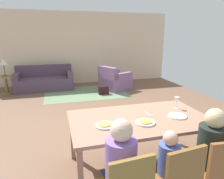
# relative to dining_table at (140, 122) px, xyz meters

# --- Properties ---
(ground_plane) EXTENTS (7.12, 6.71, 0.02)m
(ground_plane) POSITION_rel_dining_table_xyz_m (-0.08, 2.28, -0.71)
(ground_plane) COLOR brown
(back_wall) EXTENTS (7.12, 0.10, 2.70)m
(back_wall) POSITION_rel_dining_table_xyz_m (-0.08, 5.69, 0.65)
(back_wall) COLOR beige
(back_wall) RESTS_ON ground_plane
(dining_table) EXTENTS (1.86, 1.08, 0.76)m
(dining_table) POSITION_rel_dining_table_xyz_m (0.00, 0.00, 0.00)
(dining_table) COLOR #A4765D
(dining_table) RESTS_ON ground_plane
(plate_near_man) EXTENTS (0.25, 0.25, 0.02)m
(plate_near_man) POSITION_rel_dining_table_xyz_m (-0.51, -0.12, 0.07)
(plate_near_man) COLOR silver
(plate_near_man) RESTS_ON dining_table
(pizza_near_man) EXTENTS (0.17, 0.17, 0.01)m
(pizza_near_man) POSITION_rel_dining_table_xyz_m (-0.51, -0.12, 0.09)
(pizza_near_man) COLOR #D6974A
(pizza_near_man) RESTS_ON plate_near_man
(plate_near_child) EXTENTS (0.25, 0.25, 0.02)m
(plate_near_child) POSITION_rel_dining_table_xyz_m (-0.00, -0.18, 0.07)
(plate_near_child) COLOR silver
(plate_near_child) RESTS_ON dining_table
(pizza_near_child) EXTENTS (0.17, 0.17, 0.01)m
(pizza_near_child) POSITION_rel_dining_table_xyz_m (-0.00, -0.18, 0.09)
(pizza_near_child) COLOR gold
(pizza_near_child) RESTS_ON plate_near_child
(plate_near_woman) EXTENTS (0.25, 0.25, 0.02)m
(plate_near_woman) POSITION_rel_dining_table_xyz_m (0.51, -0.10, 0.07)
(plate_near_woman) COLOR white
(plate_near_woman) RESTS_ON dining_table
(wine_glass) EXTENTS (0.07, 0.07, 0.19)m
(wine_glass) POSITION_rel_dining_table_xyz_m (0.67, 0.18, 0.20)
(wine_glass) COLOR silver
(wine_glass) RESTS_ON dining_table
(fork) EXTENTS (0.03, 0.15, 0.01)m
(fork) POSITION_rel_dining_table_xyz_m (-0.28, -0.05, 0.07)
(fork) COLOR silver
(fork) RESTS_ON dining_table
(knife) EXTENTS (0.03, 0.17, 0.01)m
(knife) POSITION_rel_dining_table_xyz_m (0.17, 0.10, 0.07)
(knife) COLOR silver
(knife) RESTS_ON dining_table
(person_man) EXTENTS (0.30, 0.41, 1.11)m
(person_man) POSITION_rel_dining_table_xyz_m (-0.51, -0.72, -0.18)
(person_man) COLOR #2B3C46
(person_man) RESTS_ON ground_plane
(dining_chair_child) EXTENTS (0.46, 0.46, 0.87)m
(dining_chair_child) POSITION_rel_dining_table_xyz_m (0.01, -0.90, -0.20)
(dining_chair_child) COLOR brown
(dining_chair_child) RESTS_ON ground_plane
(person_child) EXTENTS (0.22, 0.30, 0.92)m
(person_child) POSITION_rel_dining_table_xyz_m (-0.00, -0.73, -0.26)
(person_child) COLOR #3B2D4E
(person_child) RESTS_ON ground_plane
(dining_chair_woman) EXTENTS (0.46, 0.46, 0.87)m
(dining_chair_woman) POSITION_rel_dining_table_xyz_m (0.50, -0.90, -0.20)
(dining_chair_woman) COLOR #94562B
(dining_chair_woman) RESTS_ON ground_plane
(person_woman) EXTENTS (0.30, 0.41, 1.11)m
(person_woman) POSITION_rel_dining_table_xyz_m (0.51, -0.72, -0.18)
(person_woman) COLOR #3A2B46
(person_woman) RESTS_ON ground_plane
(area_rug) EXTENTS (2.60, 1.80, 0.01)m
(area_rug) POSITION_rel_dining_table_xyz_m (-0.14, 4.09, -0.69)
(area_rug) COLOR #68835E
(area_rug) RESTS_ON ground_plane
(couch) EXTENTS (1.91, 0.86, 0.82)m
(couch) POSITION_rel_dining_table_xyz_m (-1.44, 4.95, -0.39)
(couch) COLOR #513D52
(couch) RESTS_ON ground_plane
(armchair) EXTENTS (1.13, 1.13, 0.82)m
(armchair) POSITION_rel_dining_table_xyz_m (0.89, 4.27, -0.38)
(armchair) COLOR slate
(armchair) RESTS_ON ground_plane
(side_table) EXTENTS (0.56, 0.56, 0.58)m
(side_table) POSITION_rel_dining_table_xyz_m (-2.60, 4.69, -0.32)
(side_table) COLOR olive
(side_table) RESTS_ON ground_plane
(table_lamp) EXTENTS (0.26, 0.26, 0.54)m
(table_lamp) POSITION_rel_dining_table_xyz_m (-2.60, 4.69, 0.31)
(table_lamp) COLOR brown
(table_lamp) RESTS_ON side_table
(handbag) EXTENTS (0.32, 0.16, 0.26)m
(handbag) POSITION_rel_dining_table_xyz_m (0.39, 3.79, -0.57)
(handbag) COLOR black
(handbag) RESTS_ON ground_plane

